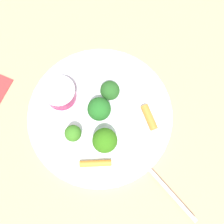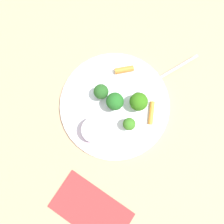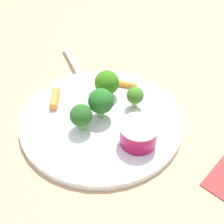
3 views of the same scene
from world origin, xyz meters
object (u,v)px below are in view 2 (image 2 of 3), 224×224
plate (115,105)px  broccoli_floret_3 (139,102)px  sauce_cup (95,130)px  broccoli_floret_0 (101,92)px  carrot_stick_0 (151,113)px  carrot_stick_1 (124,70)px  broccoli_floret_2 (115,101)px  fork (166,74)px  broccoli_floret_1 (129,124)px  napkin (91,210)px

plate → broccoli_floret_3: size_ratio=5.33×
plate → sauce_cup: (0.02, -0.08, 0.02)m
sauce_cup → broccoli_floret_0: 0.10m
carrot_stick_0 → carrot_stick_1: (-0.13, 0.02, 0.00)m
broccoli_floret_2 → carrot_stick_0: broccoli_floret_2 is taller
broccoli_floret_0 → fork: size_ratio=0.25×
broccoli_floret_0 → carrot_stick_0: bearing=31.3°
broccoli_floret_1 → carrot_stick_1: bearing=146.2°
broccoli_floret_1 → carrot_stick_1: 0.15m
broccoli_floret_0 → broccoli_floret_1: size_ratio=1.15×
plate → carrot_stick_1: 0.10m
broccoli_floret_2 → carrot_stick_1: bearing=126.8°
sauce_cup → broccoli_floret_2: broccoli_floret_2 is taller
carrot_stick_1 → sauce_cup: bearing=-62.3°
broccoli_floret_0 → broccoli_floret_1: broccoli_floret_0 is taller
sauce_cup → carrot_stick_1: sauce_cup is taller
broccoli_floret_0 → broccoli_floret_1: 0.11m
sauce_cup → plate: bearing=107.0°
plate → broccoli_floret_3: 0.07m
broccoli_floret_1 → broccoli_floret_2: bearing=174.2°
broccoli_floret_2 → broccoli_floret_3: 0.06m
plate → broccoli_floret_2: 0.04m
sauce_cup → broccoli_floret_3: 0.13m
broccoli_floret_1 → broccoli_floret_2: (-0.07, 0.01, 0.01)m
sauce_cup → napkin: sauce_cup is taller
carrot_stick_0 → napkin: size_ratio=0.31×
broccoli_floret_2 → napkin: broccoli_floret_2 is taller
carrot_stick_0 → fork: carrot_stick_0 is taller
broccoli_floret_3 → broccoli_floret_1: bearing=-61.0°
sauce_cup → carrot_stick_1: bearing=117.7°
plate → fork: bearing=83.5°
plate → carrot_stick_1: (-0.06, 0.08, 0.01)m
broccoli_floret_1 → napkin: size_ratio=0.23×
broccoli_floret_2 → napkin: (0.17, -0.21, -0.04)m
sauce_cup → fork: bearing=91.6°
broccoli_floret_0 → broccoli_floret_1: bearing=3.0°
carrot_stick_0 → fork: 0.11m
sauce_cup → broccoli_floret_2: size_ratio=1.08×
carrot_stick_1 → napkin: (0.23, -0.28, -0.02)m
broccoli_floret_0 → napkin: (0.21, -0.19, -0.04)m
napkin → carrot_stick_1: bearing=129.2°
carrot_stick_1 → fork: 0.11m
sauce_cup → carrot_stick_0: (0.05, 0.14, -0.01)m
napkin → fork: bearing=112.9°
broccoli_floret_0 → napkin: size_ratio=0.26×
sauce_cup → carrot_stick_0: 0.15m
sauce_cup → carrot_stick_0: sauce_cup is taller
broccoli_floret_0 → carrot_stick_1: size_ratio=0.97×
sauce_cup → napkin: size_ratio=0.33×
broccoli_floret_2 → carrot_stick_1: 0.10m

